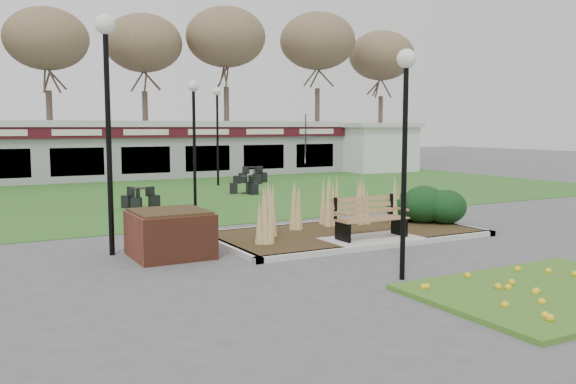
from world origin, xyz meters
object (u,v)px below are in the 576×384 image
lamp_post_far_right (217,114)px  bistro_set_a (139,202)px  bistro_set_c (254,178)px  patio_umbrella (306,149)px  lamp_post_near_right (405,113)px  lamp_post_mid_left (107,81)px  food_pavilion (138,149)px  park_bench (369,217)px  bistro_set_d (246,188)px  service_hut (377,147)px  brick_planter (170,233)px  lamp_post_mid_right (194,118)px

lamp_post_far_right → bistro_set_a: lamp_post_far_right is taller
bistro_set_c → patio_umbrella: bearing=35.6°
bistro_set_c → patio_umbrella: patio_umbrella is taller
lamp_post_near_right → lamp_post_mid_left: lamp_post_mid_left is taller
lamp_post_far_right → bistro_set_c: (1.90, 0.28, -2.90)m
food_pavilion → lamp_post_far_right: lamp_post_far_right is taller
food_pavilion → lamp_post_near_right: bearing=-93.7°
park_bench → bistro_set_a: size_ratio=1.35×
bistro_set_d → patio_umbrella: 10.08m
lamp_post_near_right → patio_umbrella: (10.16, 20.72, -1.45)m
lamp_post_mid_left → lamp_post_far_right: lamp_post_mid_left is taller
service_hut → bistro_set_c: bearing=-160.5°
bistro_set_c → bistro_set_d: bearing=-119.3°
lamp_post_near_right → patio_umbrella: bearing=63.9°
bistro_set_a → patio_umbrella: (11.76, 9.68, 1.15)m
lamp_post_near_right → bistro_set_c: lamp_post_near_right is taller
brick_planter → lamp_post_mid_left: (-1.00, 0.73, 3.04)m
park_bench → lamp_post_mid_right: size_ratio=0.43×
lamp_post_mid_right → bistro_set_d: bearing=51.1°
lamp_post_mid_left → bistro_set_c: bearing=54.0°
lamp_post_near_right → service_hut: bearing=54.2°
service_hut → lamp_post_mid_left: 25.03m
park_bench → lamp_post_mid_left: size_ratio=0.35×
lamp_post_far_right → bistro_set_c: 3.48m
lamp_post_near_right → bistro_set_d: size_ratio=3.06×
bistro_set_a → patio_umbrella: patio_umbrella is taller
brick_planter → bistro_set_d: (6.18, 9.75, -0.23)m
brick_planter → service_hut: bearing=43.5°
park_bench → lamp_post_near_right: (-1.47, -2.97, 2.26)m
lamp_post_near_right → lamp_post_mid_left: bearing=131.5°
lamp_post_near_right → bistro_set_d: bearing=76.4°
bistro_set_d → brick_planter: bearing=-122.4°
park_bench → food_pavilion: food_pavilion is taller
lamp_post_far_right → bistro_set_a: size_ratio=3.46×
lamp_post_mid_left → food_pavilion: bearing=73.5°
park_bench → bistro_set_d: 10.65m
bistro_set_d → lamp_post_mid_left: bearing=-128.5°
patio_umbrella → service_hut: bearing=0.0°
park_bench → brick_planter: 4.47m
park_bench → food_pavilion: (0.00, 19.71, 0.89)m
brick_planter → bistro_set_a: size_ratio=1.19×
lamp_post_mid_right → bistro_set_a: size_ratio=3.14×
park_bench → lamp_post_near_right: 4.01m
lamp_post_mid_right → bistro_set_c: bearing=55.1°
food_pavilion → bistro_set_a: food_pavilion is taller
brick_planter → patio_umbrella: patio_umbrella is taller
lamp_post_near_right → bistro_set_c: 18.35m
lamp_post_far_right → lamp_post_near_right: bearing=-101.7°
lamp_post_far_right → food_pavilion: bearing=110.1°
park_bench → lamp_post_far_right: (2.06, 14.09, 2.57)m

